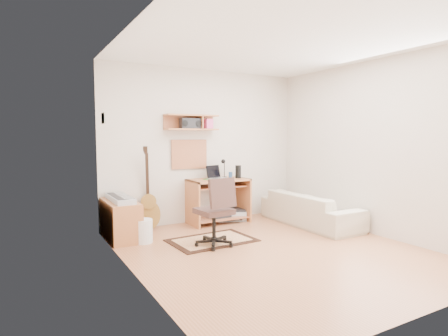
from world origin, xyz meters
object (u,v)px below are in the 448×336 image
cabinet (120,220)px  sofa (310,204)px  task_chair (214,211)px  desk (218,201)px  printer (231,215)px

cabinet → sofa: (2.96, -0.71, 0.08)m
task_chair → cabinet: size_ratio=1.05×
sofa → task_chair: bearing=97.8°
cabinet → sofa: bearing=-13.4°
desk → printer: (0.29, 0.08, -0.29)m
cabinet → sofa: sofa is taller
printer → sofa: (0.97, -0.96, 0.27)m
desk → cabinet: desk is taller
cabinet → printer: 2.02m
desk → printer: bearing=16.2°
desk → sofa: size_ratio=0.55×
task_chair → sofa: bearing=2.0°
task_chair → printer: 1.62m
printer → desk: bearing=-141.1°
cabinet → printer: bearing=7.4°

